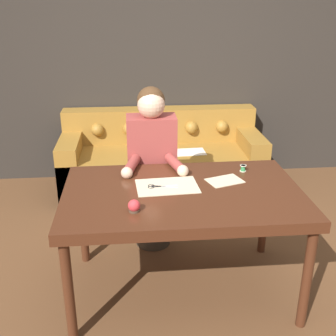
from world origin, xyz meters
The scene contains 10 objects.
ground_plane centered at (0.00, 0.00, 0.00)m, with size 16.00×16.00×0.00m, color brown.
wall_back centered at (0.00, 2.12, 1.30)m, with size 8.00×0.06×2.60m.
dining_table centered at (-0.13, 0.02, 0.69)m, with size 1.51×0.94×0.75m.
couch centered at (-0.13, 1.72, 0.30)m, with size 2.02×0.81×0.80m.
person centered at (-0.29, 0.62, 0.65)m, with size 0.46×0.56×1.29m.
pattern_paper_main centered at (-0.22, 0.09, 0.76)m, with size 0.41×0.29×0.00m.
pattern_paper_offcut centered at (0.17, 0.14, 0.76)m, with size 0.27×0.22×0.00m.
scissors centered at (-0.29, 0.09, 0.76)m, with size 0.19×0.07×0.01m.
thread_spool centered at (0.33, 0.30, 0.78)m, with size 0.04×0.04×0.05m.
pin_cushion centered at (-0.44, -0.23, 0.79)m, with size 0.07×0.07×0.07m.
Camera 1 is at (-0.44, -2.36, 1.89)m, focal length 45.00 mm.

